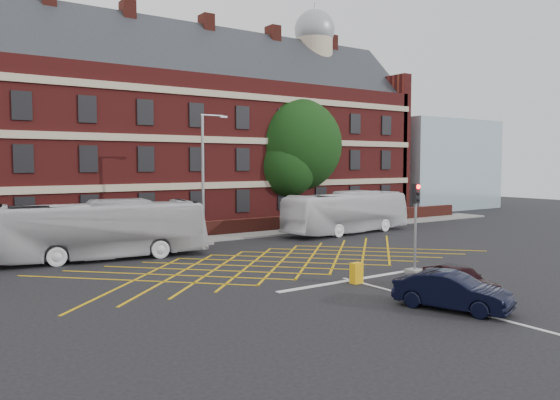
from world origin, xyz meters
TOP-DOWN VIEW (x-y plane):
  - ground at (0.00, 0.00)m, footprint 120.00×120.00m
  - victorian_building at (0.25, 22.00)m, footprint 51.00×12.17m
  - boundary_wall at (0.00, 13.00)m, footprint 56.00×0.50m
  - far_pavement at (0.00, 12.00)m, footprint 60.00×3.00m
  - glass_block at (34.00, 21.00)m, footprint 14.00×10.00m
  - box_junction_hatching at (0.00, 2.00)m, footprint 8.22×8.22m
  - stop_line at (0.00, -3.50)m, footprint 8.00×0.30m
  - centre_line at (0.00, -10.00)m, footprint 0.15×14.00m
  - bus_left at (-7.66, 8.26)m, footprint 11.79×4.34m
  - bus_right at (10.78, 8.86)m, footprint 11.33×3.65m
  - car_navy at (-0.32, -9.17)m, footprint 2.66×4.29m
  - car_maroon at (1.92, -7.83)m, footprint 1.89×3.63m
  - deciduous_tree at (12.08, 17.27)m, footprint 8.32×8.27m
  - traffic_light_near at (3.53, -4.07)m, footprint 0.70×0.70m
  - street_lamp at (-0.45, 9.97)m, footprint 2.25×1.00m
  - direction_signs at (-12.03, 11.62)m, footprint 1.10×0.16m
  - utility_cabinet at (-0.21, -4.07)m, footprint 0.49×0.36m

SIDE VIEW (x-z plane):
  - ground at x=0.00m, z-range 0.00..0.00m
  - box_junction_hatching at x=0.00m, z-range 0.00..0.02m
  - stop_line at x=0.00m, z-range 0.00..0.02m
  - centre_line at x=0.00m, z-range 0.00..0.02m
  - far_pavement at x=0.00m, z-range 0.00..0.12m
  - utility_cabinet at x=-0.21m, z-range 0.00..0.90m
  - boundary_wall at x=0.00m, z-range 0.00..1.10m
  - car_maroon at x=1.92m, z-range 0.00..1.18m
  - car_navy at x=-0.32m, z-range 0.00..1.33m
  - direction_signs at x=-12.03m, z-range 0.28..2.48m
  - bus_right at x=10.78m, z-range 0.00..3.10m
  - bus_left at x=-7.66m, z-range 0.00..3.21m
  - traffic_light_near at x=3.53m, z-range -0.37..3.90m
  - street_lamp at x=-0.45m, z-range -1.35..6.98m
  - glass_block at x=34.00m, z-range 0.00..10.00m
  - deciduous_tree at x=12.08m, z-range 0.76..11.69m
  - victorian_building at x=0.25m, z-range -2.36..18.04m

